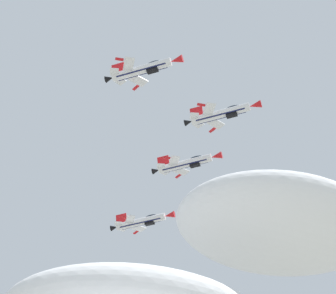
{
  "coord_description": "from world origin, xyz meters",
  "views": [
    {
      "loc": [
        2.86,
        -3.72,
        2.0
      ],
      "look_at": [
        17.69,
        79.71,
        103.04
      ],
      "focal_mm": 66.56,
      "sensor_mm": 36.0,
      "label": 1
    }
  ],
  "objects_px": {
    "fighter_jet_left_wing": "(186,163)",
    "fighter_jet_left_outer": "(142,221)",
    "fighter_jet_lead": "(222,114)",
    "fighter_jet_right_wing": "(143,69)"
  },
  "relations": [
    {
      "from": "fighter_jet_lead",
      "to": "fighter_jet_left_outer",
      "type": "relative_size",
      "value": 1.0
    },
    {
      "from": "fighter_jet_left_outer",
      "to": "fighter_jet_left_wing",
      "type": "bearing_deg",
      "value": 47.97
    },
    {
      "from": "fighter_jet_left_wing",
      "to": "fighter_jet_right_wing",
      "type": "height_order",
      "value": "fighter_jet_right_wing"
    },
    {
      "from": "fighter_jet_lead",
      "to": "fighter_jet_left_outer",
      "type": "height_order",
      "value": "fighter_jet_left_outer"
    },
    {
      "from": "fighter_jet_lead",
      "to": "fighter_jet_left_wing",
      "type": "xyz_separation_m",
      "value": [
        -4.1,
        16.12,
        2.01
      ]
    },
    {
      "from": "fighter_jet_lead",
      "to": "fighter_jet_right_wing",
      "type": "distance_m",
      "value": 18.27
    },
    {
      "from": "fighter_jet_lead",
      "to": "fighter_jet_right_wing",
      "type": "relative_size",
      "value": 1.0
    },
    {
      "from": "fighter_jet_lead",
      "to": "fighter_jet_left_wing",
      "type": "distance_m",
      "value": 16.75
    },
    {
      "from": "fighter_jet_left_outer",
      "to": "fighter_jet_lead",
      "type": "bearing_deg",
      "value": 45.38
    },
    {
      "from": "fighter_jet_left_wing",
      "to": "fighter_jet_left_outer",
      "type": "xyz_separation_m",
      "value": [
        -6.94,
        19.07,
        -0.85
      ]
    }
  ]
}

